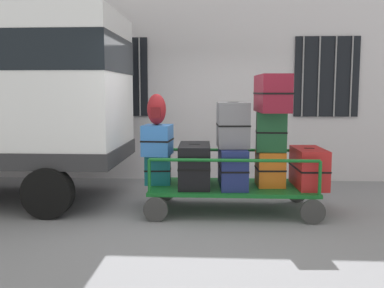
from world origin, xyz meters
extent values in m
plane|color=gray|center=(0.00, 0.00, 0.00)|extent=(40.00, 40.00, 0.00)
cube|color=silver|center=(0.00, 2.48, 2.50)|extent=(12.00, 0.30, 5.00)
cube|color=black|center=(-1.80, 2.31, 2.00)|extent=(1.20, 0.04, 1.50)
cylinder|color=gray|center=(-2.25, 2.27, 2.00)|extent=(0.03, 0.03, 1.50)
cylinder|color=gray|center=(-1.95, 2.27, 2.00)|extent=(0.03, 0.03, 1.50)
cylinder|color=gray|center=(-1.65, 2.27, 2.00)|extent=(0.03, 0.03, 1.50)
cylinder|color=gray|center=(-1.35, 2.27, 2.00)|extent=(0.03, 0.03, 1.50)
cube|color=black|center=(2.20, 2.31, 2.00)|extent=(1.20, 0.04, 1.50)
cylinder|color=gray|center=(1.75, 2.27, 2.00)|extent=(0.03, 0.03, 1.50)
cylinder|color=gray|center=(2.05, 2.27, 2.00)|extent=(0.03, 0.03, 1.50)
cylinder|color=gray|center=(2.35, 2.27, 2.00)|extent=(0.03, 0.03, 1.50)
cylinder|color=gray|center=(2.65, 2.27, 2.00)|extent=(0.03, 0.03, 1.50)
cylinder|color=black|center=(-2.15, -0.46, 0.35)|extent=(0.70, 0.22, 0.70)
cube|color=#146023|center=(0.37, 0.04, 0.35)|extent=(2.33, 1.12, 0.05)
cylinder|color=#383838|center=(1.40, -0.54, 0.16)|extent=(0.33, 0.06, 0.33)
cylinder|color=#383838|center=(1.40, 0.62, 0.16)|extent=(0.33, 0.06, 0.33)
cylinder|color=#383838|center=(-0.67, -0.54, 0.16)|extent=(0.33, 0.06, 0.33)
cylinder|color=#383838|center=(-0.67, 0.62, 0.16)|extent=(0.33, 0.06, 0.33)
cylinder|color=#146023|center=(1.49, -0.48, 0.60)|extent=(0.04, 0.04, 0.45)
cylinder|color=#146023|center=(1.49, 0.56, 0.60)|extent=(0.04, 0.04, 0.45)
cylinder|color=#146023|center=(-0.76, -0.48, 0.60)|extent=(0.04, 0.04, 0.45)
cylinder|color=#146023|center=(-0.76, 0.56, 0.60)|extent=(0.04, 0.04, 0.45)
cylinder|color=#146023|center=(0.37, -0.48, 0.82)|extent=(2.25, 0.04, 0.04)
cylinder|color=#146023|center=(0.37, 0.56, 0.82)|extent=(2.25, 0.04, 0.04)
cube|color=#0F5960|center=(-0.72, 0.08, 0.59)|extent=(0.39, 0.28, 0.43)
cube|color=black|center=(-0.72, 0.08, 0.59)|extent=(0.40, 0.29, 0.02)
cube|color=black|center=(-0.72, 0.08, 0.80)|extent=(0.13, 0.04, 0.02)
cube|color=#3372C6|center=(-0.72, 0.07, 1.03)|extent=(0.42, 0.51, 0.44)
cube|color=black|center=(-0.72, 0.07, 1.03)|extent=(0.43, 0.52, 0.02)
cube|color=black|center=(-0.72, 0.07, 1.24)|extent=(0.14, 0.04, 0.02)
cube|color=black|center=(-0.17, 0.01, 0.68)|extent=(0.47, 0.89, 0.60)
cube|color=black|center=(-0.17, 0.01, 0.68)|extent=(0.48, 0.90, 0.02)
cube|color=black|center=(-0.17, 0.01, 0.97)|extent=(0.15, 0.03, 0.02)
cube|color=navy|center=(0.37, 0.01, 0.65)|extent=(0.41, 0.91, 0.55)
cube|color=black|center=(0.37, 0.01, 0.65)|extent=(0.42, 0.92, 0.02)
cube|color=black|center=(0.37, 0.01, 0.92)|extent=(0.13, 0.04, 0.02)
cube|color=slate|center=(0.37, 0.04, 1.25)|extent=(0.47, 0.57, 0.64)
cube|color=black|center=(0.37, 0.04, 1.25)|extent=(0.48, 0.58, 0.02)
cube|color=black|center=(0.37, 0.04, 1.57)|extent=(0.15, 0.04, 0.02)
cube|color=orange|center=(0.91, 0.07, 0.62)|extent=(0.40, 0.47, 0.50)
cube|color=black|center=(0.91, 0.07, 0.62)|extent=(0.41, 0.48, 0.02)
cube|color=black|center=(0.91, 0.07, 0.87)|extent=(0.13, 0.04, 0.02)
cube|color=#194C28|center=(0.91, 0.04, 1.16)|extent=(0.43, 0.34, 0.55)
cube|color=black|center=(0.91, 0.04, 1.16)|extent=(0.44, 0.35, 0.02)
cube|color=black|center=(0.91, 0.04, 1.43)|extent=(0.15, 0.04, 0.02)
cube|color=maroon|center=(0.91, 0.01, 1.70)|extent=(0.44, 0.94, 0.52)
cube|color=black|center=(0.91, 0.01, 1.70)|extent=(0.45, 0.95, 0.02)
cube|color=black|center=(0.91, 0.01, 1.95)|extent=(0.14, 0.04, 0.02)
cube|color=#B21E1E|center=(1.45, 0.04, 0.65)|extent=(0.43, 0.84, 0.55)
cube|color=black|center=(1.45, 0.04, 0.65)|extent=(0.44, 0.86, 0.02)
cube|color=black|center=(1.45, 0.04, 0.92)|extent=(0.14, 0.04, 0.02)
ellipsoid|color=maroon|center=(-0.72, 0.04, 1.47)|extent=(0.27, 0.19, 0.44)
cube|color=maroon|center=(-0.72, -0.05, 1.43)|extent=(0.14, 0.06, 0.15)
camera|label=1|loc=(0.14, -6.27, 1.73)|focal=41.56mm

